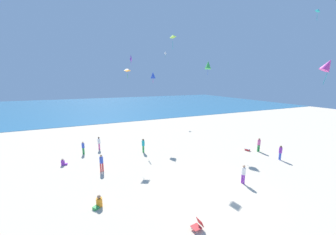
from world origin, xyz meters
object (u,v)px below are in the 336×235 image
Objects in this scene: person_8 at (101,162)px; kite_magenta at (328,65)px; kite_green at (208,65)px; kite_white at (165,53)px; person_6 at (63,163)px; beach_chair_mid_beach at (198,225)px; kite_blue at (153,75)px; person_0 at (259,144)px; cooler_box at (247,150)px; person_5 at (83,147)px; person_3 at (280,152)px; kite_orange at (127,70)px; kite_purple at (131,59)px; kite_lime at (173,36)px; person_1 at (99,203)px; person_7 at (143,145)px; person_4 at (243,173)px; person_2 at (99,142)px; kite_teal at (319,10)px.

person_8 is 20.65m from kite_magenta.
kite_green is 1.64× the size of kite_white.
kite_white is at bearing 49.18° from person_6.
beach_chair_mid_beach is 0.44× the size of kite_blue.
person_0 is at bearing -9.44° from person_6.
kite_green is at bearing 102.49° from kite_magenta.
person_5 is at bearing 159.32° from cooler_box.
person_3 is 1.41× the size of kite_orange.
kite_purple is (-11.88, 12.70, 10.39)m from person_0.
person_0 is 17.75m from kite_orange.
person_0 is at bearing -46.43° from kite_blue.
kite_lime is 1.08× the size of kite_blue.
person_1 is 5.38m from person_8.
person_7 reaches higher than person_0.
person_8 is at bearing -125.83° from kite_white.
kite_blue is at bearing -26.42° from person_3.
person_4 is at bearing -80.82° from kite_blue.
person_5 is 27.47m from kite_white.
kite_blue reaches higher than person_7.
person_8 reaches higher than person_2.
beach_chair_mid_beach is 16.30m from person_2.
kite_lime is at bearing -49.11° from person_5.
person_5 is (-19.02, 10.29, -0.05)m from person_3.
person_4 is 16.29m from kite_orange.
kite_lime is 0.91× the size of kite_green.
person_4 reaches higher than person_3.
person_2 reaches higher than person_1.
beach_chair_mid_beach is 10.58m from person_8.
kite_purple is at bearing 120.63° from kite_magenta.
person_4 is at bearing -100.92° from kite_white.
kite_purple is at bearing 147.12° from person_8.
person_5 is 5.58m from person_8.
kite_blue is (3.01, 4.73, 8.06)m from person_7.
person_1 is 17.95m from kite_blue.
person_6 is (-7.63, 12.62, -0.02)m from beach_chair_mid_beach.
person_3 is 14.92m from person_7.
person_3 reaches higher than person_1.
person_2 is 1.02× the size of person_4.
kite_blue is (-9.54, 10.03, 8.06)m from person_0.
person_2 is at bearing 151.72° from kite_teal.
person_1 is at bearing 27.81° from person_3.
person_0 is 1.00× the size of person_7.
person_3 is at bearing 138.16° from person_7.
kite_teal reaches higher than person_4.
person_6 is 16.12m from kite_purple.
person_1 is 0.50× the size of person_7.
person_4 is 16.00m from kite_lime.
beach_chair_mid_beach is at bearing -101.90° from kite_blue.
kite_lime reaches higher than beach_chair_mid_beach.
kite_green is (9.18, 0.70, 9.33)m from person_7.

